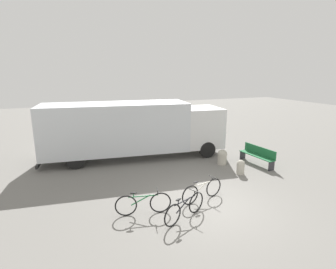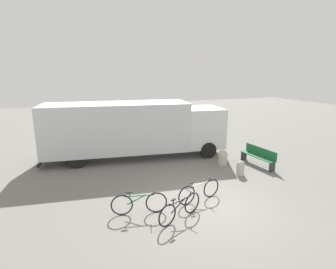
{
  "view_description": "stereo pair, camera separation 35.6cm",
  "coord_description": "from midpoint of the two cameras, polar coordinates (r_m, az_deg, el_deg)",
  "views": [
    {
      "loc": [
        -4.36,
        -6.97,
        4.4
      ],
      "look_at": [
        0.18,
        4.1,
        1.53
      ],
      "focal_mm": 28.0,
      "sensor_mm": 36.0,
      "label": 1
    },
    {
      "loc": [
        -4.03,
        -7.1,
        4.4
      ],
      "look_at": [
        0.18,
        4.1,
        1.53
      ],
      "focal_mm": 28.0,
      "sensor_mm": 36.0,
      "label": 2
    }
  ],
  "objects": [
    {
      "name": "ground_plane",
      "position": [
        9.29,
        9.29,
        -14.93
      ],
      "size": [
        60.0,
        60.0,
        0.0
      ],
      "primitive_type": "plane",
      "color": "slate"
    },
    {
      "name": "delivery_truck",
      "position": [
        13.64,
        -6.74,
        1.55
      ],
      "size": [
        9.47,
        3.48,
        2.88
      ],
      "rotation": [
        0.0,
        0.0,
        -0.13
      ],
      "color": "silver",
      "rests_on": "ground"
    },
    {
      "name": "park_bench",
      "position": [
        13.39,
        19.86,
        -4.31
      ],
      "size": [
        0.56,
        1.99,
        0.87
      ],
      "rotation": [
        0.0,
        0.0,
        1.65
      ],
      "color": "#1E6638",
      "rests_on": "ground"
    },
    {
      "name": "bicycle_near",
      "position": [
        8.55,
        -5.09,
        -14.66
      ],
      "size": [
        1.75,
        0.51,
        0.78
      ],
      "rotation": [
        0.0,
        0.0,
        -0.2
      ],
      "color": "black",
      "rests_on": "ground"
    },
    {
      "name": "bicycle_middle",
      "position": [
        8.26,
        3.94,
        -15.72
      ],
      "size": [
        1.65,
        0.76,
        0.78
      ],
      "rotation": [
        0.0,
        0.0,
        0.4
      ],
      "color": "black",
      "rests_on": "ground"
    },
    {
      "name": "bicycle_far",
      "position": [
        9.37,
        7.92,
        -12.09
      ],
      "size": [
        1.75,
        0.52,
        0.78
      ],
      "rotation": [
        0.0,
        0.0,
        0.21
      ],
      "color": "black",
      "rests_on": "ground"
    },
    {
      "name": "bollard_near_bench",
      "position": [
        11.97,
        16.32,
        -6.89
      ],
      "size": [
        0.35,
        0.35,
        0.64
      ],
      "color": "#B2AD9E",
      "rests_on": "ground"
    },
    {
      "name": "bollard_far_bench",
      "position": [
        12.99,
        12.58,
        -4.84
      ],
      "size": [
        0.46,
        0.46,
        0.74
      ],
      "color": "#B2AD9E",
      "rests_on": "ground"
    }
  ]
}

